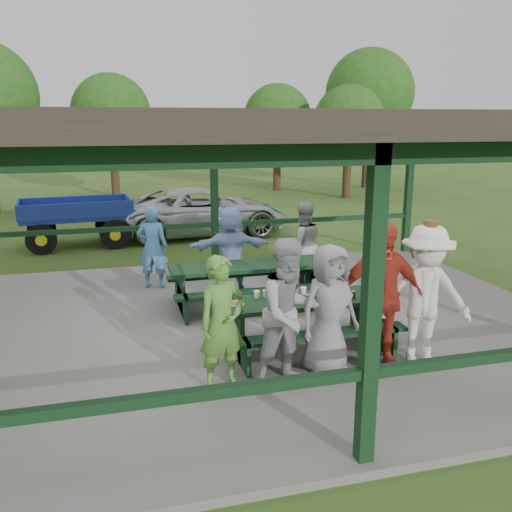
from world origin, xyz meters
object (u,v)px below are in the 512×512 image
object	(u,v)px
contestant_grey_left	(290,313)
contestant_red	(380,296)
picnic_table_near	(307,317)
spectator_grey	(303,246)
contestant_white_fedora	(425,296)
spectator_blue	(153,247)
picnic_table_far	(253,279)
contestant_green	(222,323)
contestant_grey_mid	(329,309)
pickup_truck	(203,211)
farm_trailer	(77,221)
spectator_lblue	(230,250)

from	to	relation	value
contestant_grey_left	contestant_red	bearing A→B (deg)	-8.91
picnic_table_near	spectator_grey	size ratio (longest dim) A/B	1.42
contestant_red	contestant_white_fedora	distance (m)	0.61
contestant_grey_left	spectator_blue	distance (m)	4.64
picnic_table_far	contestant_green	xyz separation A→B (m)	(-1.11, -2.84, 0.34)
contestant_green	contestant_grey_mid	size ratio (longest dim) A/B	0.98
picnic_table_near	contestant_green	world-z (taller)	contestant_green
contestant_red	picnic_table_near	bearing A→B (deg)	138.81
picnic_table_near	contestant_grey_mid	xyz separation A→B (m)	(0.00, -0.75, 0.38)
contestant_grey_mid	pickup_truck	size ratio (longest dim) A/B	0.34
pickup_truck	contestant_grey_mid	bearing A→B (deg)	175.85
picnic_table_near	picnic_table_far	distance (m)	2.02
pickup_truck	contestant_green	bearing A→B (deg)	167.62
picnic_table_near	pickup_truck	xyz separation A→B (m)	(-0.01, 8.77, 0.12)
contestant_grey_left	contestant_grey_mid	xyz separation A→B (m)	(0.58, 0.19, -0.07)
spectator_blue	spectator_grey	xyz separation A→B (m)	(2.77, -0.78, 0.04)
pickup_truck	farm_trailer	size ratio (longest dim) A/B	1.28
picnic_table_near	picnic_table_far	bearing A→B (deg)	97.89
contestant_white_fedora	pickup_truck	bearing A→B (deg)	112.12
picnic_table_far	contestant_white_fedora	distance (m)	3.29
picnic_table_far	contestant_red	bearing A→B (deg)	-70.56
contestant_grey_left	farm_trailer	size ratio (longest dim) A/B	0.48
pickup_truck	spectator_lblue	bearing A→B (deg)	171.18
picnic_table_near	contestant_white_fedora	size ratio (longest dim) A/B	1.24
picnic_table_near	contestant_red	xyz separation A→B (m)	(0.70, -0.77, 0.50)
picnic_table_far	spectator_blue	xyz separation A→B (m)	(-1.59, 1.51, 0.32)
spectator_lblue	spectator_blue	xyz separation A→B (m)	(-1.38, 0.69, -0.02)
contestant_white_fedora	spectator_blue	size ratio (longest dim) A/B	1.21
contestant_grey_left	contestant_red	xyz separation A→B (m)	(1.28, 0.17, 0.05)
contestant_red	spectator_lblue	bearing A→B (deg)	114.83
contestant_white_fedora	contestant_grey_mid	bearing A→B (deg)	-169.87
pickup_truck	spectator_grey	bearing A→B (deg)	-175.64
spectator_blue	pickup_truck	xyz separation A→B (m)	(1.86, 5.25, -0.22)
picnic_table_near	spectator_blue	xyz separation A→B (m)	(-1.87, 3.51, 0.34)
contestant_grey_left	spectator_grey	world-z (taller)	contestant_grey_left
spectator_grey	farm_trailer	bearing A→B (deg)	-52.41
picnic_table_near	contestant_grey_mid	world-z (taller)	contestant_grey_mid
picnic_table_far	spectator_blue	bearing A→B (deg)	136.39
farm_trailer	picnic_table_near	bearing A→B (deg)	-72.48
contestant_red	spectator_blue	world-z (taller)	contestant_red
contestant_grey_left	contestant_white_fedora	xyz separation A→B (m)	(1.88, 0.09, 0.03)
picnic_table_near	spectator_lblue	xyz separation A→B (m)	(-0.49, 2.83, 0.36)
contestant_white_fedora	picnic_table_near	bearing A→B (deg)	161.23
spectator_blue	contestant_grey_left	bearing A→B (deg)	122.27
contestant_white_fedora	pickup_truck	size ratio (longest dim) A/B	0.39
contestant_grey_left	contestant_white_fedora	size ratio (longest dim) A/B	0.95
spectator_grey	contestant_grey_mid	bearing A→B (deg)	74.11
contestant_red	farm_trailer	bearing A→B (deg)	121.79
farm_trailer	contestant_green	bearing A→B (deg)	-82.45
contestant_green	picnic_table_near	bearing A→B (deg)	14.29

